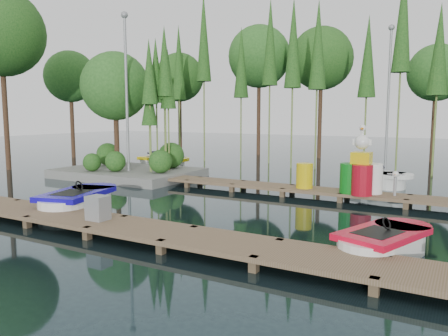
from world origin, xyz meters
The scene contains 15 objects.
ground_plane centered at (0.00, 0.00, 0.00)m, with size 90.00×90.00×0.00m, color #1B2E34.
near_dock centered at (0.00, -4.50, 0.23)m, with size 18.00×1.50×0.50m.
far_dock centered at (1.00, 2.50, 0.23)m, with size 15.00×1.20×0.50m.
island centered at (-6.30, 3.29, 3.18)m, with size 6.20×4.20×6.75m.
tree_screen centered at (-2.04, 10.60, 6.12)m, with size 34.42×18.53×10.31m.
lamp_island centered at (-5.50, 2.50, 4.26)m, with size 0.30×0.30×7.25m.
lamp_rear centered at (4.00, 11.00, 4.26)m, with size 0.30×0.30×7.25m.
boat_blue centered at (-2.44, -3.18, 0.29)m, with size 2.05×3.24×1.01m.
boat_red centered at (6.23, -2.98, 0.25)m, with size 1.97×2.82×0.87m.
boat_yellow_far centered at (-6.51, 6.30, 0.32)m, with size 3.07×1.51×1.50m.
boat_white_far centered at (4.40, 5.91, 0.30)m, with size 3.12×2.02×1.36m.
utility_cabinet centered at (-0.28, -4.50, 0.60)m, with size 0.49×0.42×0.60m, color gray.
yellow_barrel centered at (2.64, 2.50, 0.74)m, with size 0.59×0.59×0.88m, color #D7B90B.
drum_cluster centered at (4.63, 2.34, 0.97)m, with size 1.31×1.20×2.27m.
seagull_post centered at (5.66, 2.50, 0.84)m, with size 0.50×0.27×0.80m.
Camera 1 is at (7.64, -12.20, 2.92)m, focal length 35.00 mm.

